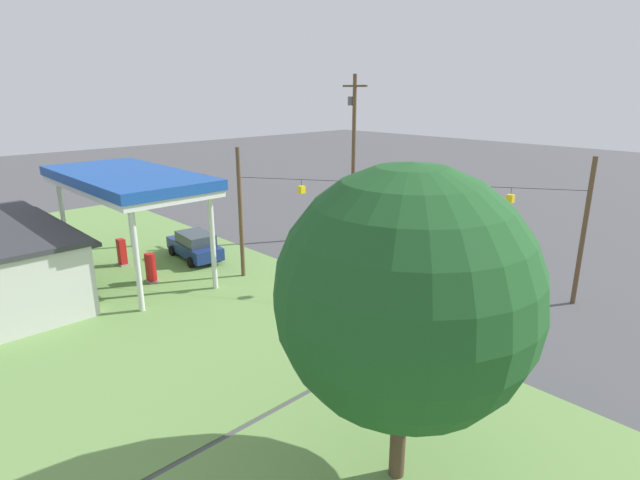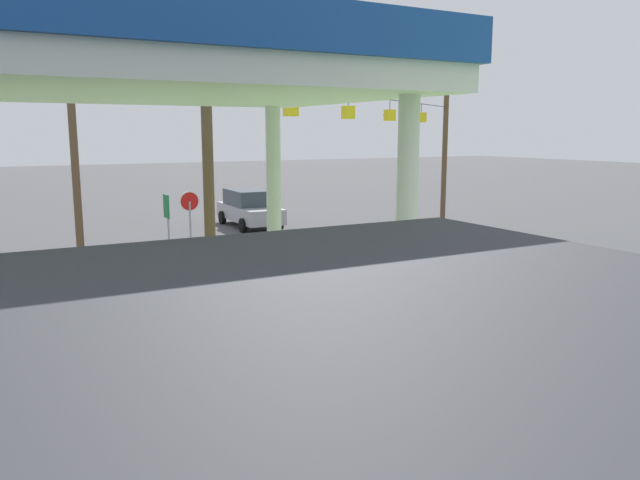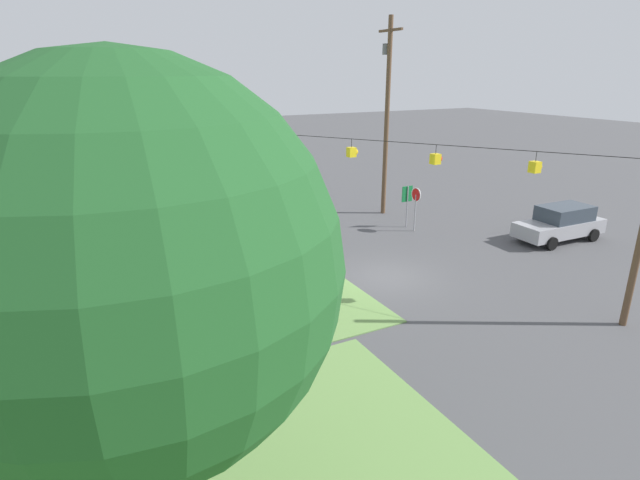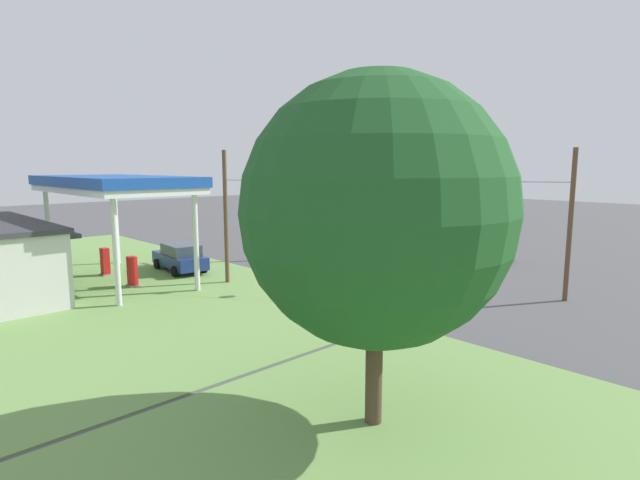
{
  "view_description": "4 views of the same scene",
  "coord_description": "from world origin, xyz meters",
  "px_view_note": "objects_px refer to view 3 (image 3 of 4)",
  "views": [
    {
      "loc": [
        -15.57,
        20.74,
        10.56
      ],
      "look_at": [
        4.24,
        1.83,
        2.26
      ],
      "focal_mm": 28.0,
      "sensor_mm": 36.0,
      "label": 1
    },
    {
      "loc": [
        11.85,
        18.08,
        4.7
      ],
      "look_at": [
        3.54,
        2.9,
        1.72
      ],
      "focal_mm": 35.0,
      "sensor_mm": 36.0,
      "label": 2
    },
    {
      "loc": [
        -16.54,
        11.88,
        8.54
      ],
      "look_at": [
        2.38,
        2.03,
        1.32
      ],
      "focal_mm": 28.0,
      "sensor_mm": 36.0,
      "label": 3
    },
    {
      "loc": [
        -16.46,
        20.53,
        6.65
      ],
      "look_at": [
        4.46,
        0.51,
        2.35
      ],
      "focal_mm": 28.0,
      "sensor_mm": 36.0,
      "label": 4
    }
  ],
  "objects_px": {
    "gas_station_canopy": "(110,131)",
    "car_on_crossroad": "(561,223)",
    "fuel_pump_near": "(126,227)",
    "car_at_pumps_front": "(192,208)",
    "fuel_pump_far": "(117,210)",
    "stop_sign_roadside": "(416,200)",
    "car_at_pumps_rear": "(41,222)",
    "tree_west_verge": "(134,269)",
    "utility_pole_main": "(387,109)",
    "route_sign": "(407,198)"
  },
  "relations": [
    {
      "from": "fuel_pump_near",
      "to": "tree_west_verge",
      "type": "height_order",
      "value": "tree_west_verge"
    },
    {
      "from": "stop_sign_roadside",
      "to": "route_sign",
      "type": "relative_size",
      "value": 1.04
    },
    {
      "from": "fuel_pump_far",
      "to": "stop_sign_roadside",
      "type": "relative_size",
      "value": 0.68
    },
    {
      "from": "car_on_crossroad",
      "to": "stop_sign_roadside",
      "type": "bearing_deg",
      "value": -37.85
    },
    {
      "from": "fuel_pump_near",
      "to": "tree_west_verge",
      "type": "distance_m",
      "value": 19.53
    },
    {
      "from": "car_on_crossroad",
      "to": "route_sign",
      "type": "xyz_separation_m",
      "value": [
        5.71,
        5.8,
        0.76
      ]
    },
    {
      "from": "gas_station_canopy",
      "to": "route_sign",
      "type": "xyz_separation_m",
      "value": [
        -6.53,
        -14.65,
        -3.85
      ]
    },
    {
      "from": "fuel_pump_near",
      "to": "stop_sign_roadside",
      "type": "height_order",
      "value": "stop_sign_roadside"
    },
    {
      "from": "car_at_pumps_front",
      "to": "stop_sign_roadside",
      "type": "xyz_separation_m",
      "value": [
        -7.36,
        -10.65,
        0.89
      ]
    },
    {
      "from": "fuel_pump_near",
      "to": "car_at_pumps_rear",
      "type": "bearing_deg",
      "value": 57.05
    },
    {
      "from": "gas_station_canopy",
      "to": "tree_west_verge",
      "type": "relative_size",
      "value": 1.34
    },
    {
      "from": "fuel_pump_far",
      "to": "tree_west_verge",
      "type": "height_order",
      "value": "tree_west_verge"
    },
    {
      "from": "car_at_pumps_rear",
      "to": "car_on_crossroad",
      "type": "relative_size",
      "value": 0.85
    },
    {
      "from": "fuel_pump_far",
      "to": "car_on_crossroad",
      "type": "bearing_deg",
      "value": -124.79
    },
    {
      "from": "gas_station_canopy",
      "to": "car_on_crossroad",
      "type": "relative_size",
      "value": 2.36
    },
    {
      "from": "gas_station_canopy",
      "to": "car_at_pumps_rear",
      "type": "xyz_separation_m",
      "value": [
        0.59,
        3.94,
        -4.57
      ]
    },
    {
      "from": "stop_sign_roadside",
      "to": "tree_west_verge",
      "type": "xyz_separation_m",
      "value": [
        -13.43,
        16.32,
        3.74
      ]
    },
    {
      "from": "fuel_pump_near",
      "to": "utility_pole_main",
      "type": "bearing_deg",
      "value": -95.39
    },
    {
      "from": "gas_station_canopy",
      "to": "fuel_pump_near",
      "type": "relative_size",
      "value": 7.01
    },
    {
      "from": "stop_sign_roadside",
      "to": "route_sign",
      "type": "height_order",
      "value": "stop_sign_roadside"
    },
    {
      "from": "car_at_pumps_front",
      "to": "car_at_pumps_rear",
      "type": "distance_m",
      "value": 7.89
    },
    {
      "from": "gas_station_canopy",
      "to": "utility_pole_main",
      "type": "height_order",
      "value": "utility_pole_main"
    },
    {
      "from": "car_at_pumps_front",
      "to": "car_at_pumps_rear",
      "type": "xyz_separation_m",
      "value": [
        0.63,
        7.87,
        0.07
      ]
    },
    {
      "from": "gas_station_canopy",
      "to": "car_at_pumps_front",
      "type": "relative_size",
      "value": 2.42
    },
    {
      "from": "gas_station_canopy",
      "to": "route_sign",
      "type": "height_order",
      "value": "gas_station_canopy"
    },
    {
      "from": "stop_sign_roadside",
      "to": "utility_pole_main",
      "type": "xyz_separation_m",
      "value": [
        4.0,
        -0.6,
        4.61
      ]
    },
    {
      "from": "gas_station_canopy",
      "to": "fuel_pump_near",
      "type": "distance_m",
      "value": 5.14
    },
    {
      "from": "route_sign",
      "to": "tree_west_verge",
      "type": "relative_size",
      "value": 0.27
    },
    {
      "from": "fuel_pump_near",
      "to": "route_sign",
      "type": "bearing_deg",
      "value": -107.3
    },
    {
      "from": "car_at_pumps_rear",
      "to": "route_sign",
      "type": "xyz_separation_m",
      "value": [
        -7.12,
        -18.59,
        0.72
      ]
    },
    {
      "from": "utility_pole_main",
      "to": "tree_west_verge",
      "type": "xyz_separation_m",
      "value": [
        -17.43,
        16.92,
        -0.87
      ]
    },
    {
      "from": "fuel_pump_far",
      "to": "stop_sign_roadside",
      "type": "bearing_deg",
      "value": -122.72
    },
    {
      "from": "tree_west_verge",
      "to": "stop_sign_roadside",
      "type": "bearing_deg",
      "value": -50.55
    },
    {
      "from": "car_at_pumps_rear",
      "to": "utility_pole_main",
      "type": "bearing_deg",
      "value": 78.12
    },
    {
      "from": "fuel_pump_near",
      "to": "car_at_pumps_front",
      "type": "relative_size",
      "value": 0.35
    },
    {
      "from": "fuel_pump_near",
      "to": "car_on_crossroad",
      "type": "relative_size",
      "value": 0.34
    },
    {
      "from": "car_at_pumps_rear",
      "to": "car_at_pumps_front",
      "type": "bearing_deg",
      "value": 85.31
    },
    {
      "from": "fuel_pump_far",
      "to": "tree_west_verge",
      "type": "xyz_separation_m",
      "value": [
        -22.8,
        1.74,
        4.74
      ]
    },
    {
      "from": "gas_station_canopy",
      "to": "route_sign",
      "type": "relative_size",
      "value": 4.99
    },
    {
      "from": "tree_west_verge",
      "to": "utility_pole_main",
      "type": "bearing_deg",
      "value": -44.15
    },
    {
      "from": "gas_station_canopy",
      "to": "car_on_crossroad",
      "type": "bearing_deg",
      "value": -120.9
    },
    {
      "from": "car_at_pumps_rear",
      "to": "tree_west_verge",
      "type": "relative_size",
      "value": 0.48
    },
    {
      "from": "car_at_pumps_rear",
      "to": "utility_pole_main",
      "type": "relative_size",
      "value": 0.37
    },
    {
      "from": "fuel_pump_near",
      "to": "car_at_pumps_rear",
      "type": "height_order",
      "value": "car_at_pumps_rear"
    },
    {
      "from": "car_at_pumps_rear",
      "to": "route_sign",
      "type": "relative_size",
      "value": 1.79
    },
    {
      "from": "car_on_crossroad",
      "to": "car_at_pumps_rear",
      "type": "bearing_deg",
      "value": -26.07
    },
    {
      "from": "car_at_pumps_front",
      "to": "route_sign",
      "type": "relative_size",
      "value": 2.06
    },
    {
      "from": "stop_sign_roadside",
      "to": "tree_west_verge",
      "type": "bearing_deg",
      "value": -50.55
    },
    {
      "from": "fuel_pump_near",
      "to": "fuel_pump_far",
      "type": "distance_m",
      "value": 3.94
    },
    {
      "from": "fuel_pump_near",
      "to": "car_on_crossroad",
      "type": "bearing_deg",
      "value": -116.67
    }
  ]
}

